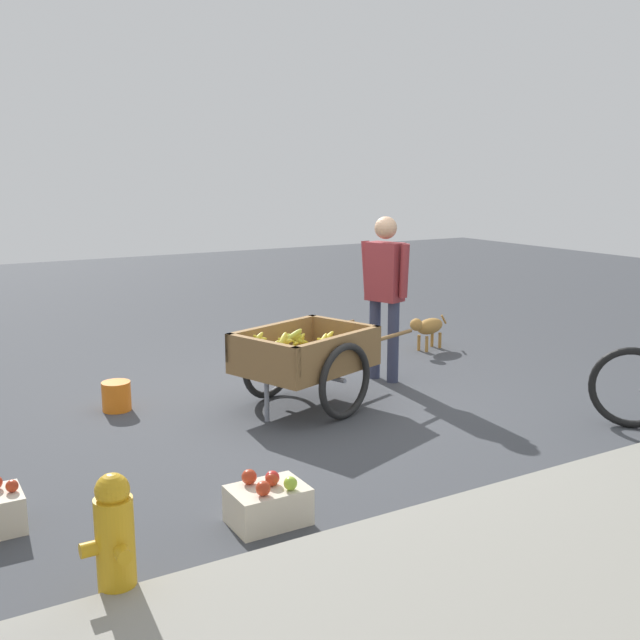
% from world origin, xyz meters
% --- Properties ---
extents(ground_plane, '(24.00, 24.00, 0.00)m').
position_xyz_m(ground_plane, '(0.00, 0.00, 0.00)').
color(ground_plane, '#3D3F44').
extents(fruit_cart, '(1.81, 1.25, 0.74)m').
position_xyz_m(fruit_cart, '(0.28, 0.07, 0.44)').
color(fruit_cart, olive).
rests_on(fruit_cart, ground).
extents(vendor_person, '(0.30, 0.54, 1.59)m').
position_xyz_m(vendor_person, '(-0.80, -0.31, 0.95)').
color(vendor_person, '#333851').
rests_on(vendor_person, ground).
extents(dog, '(0.65, 0.30, 0.40)m').
position_xyz_m(dog, '(-1.95, -1.07, 0.27)').
color(dog, '#AD7A38').
rests_on(dog, ground).
extents(fire_hydrant, '(0.25, 0.25, 0.67)m').
position_xyz_m(fire_hydrant, '(2.52, 2.26, 0.33)').
color(fire_hydrant, gold).
rests_on(fire_hydrant, ground).
extents(plastic_bucket, '(0.24, 0.24, 0.25)m').
position_xyz_m(plastic_bucket, '(1.71, -0.69, 0.13)').
color(plastic_bucket, orange).
rests_on(plastic_bucket, ground).
extents(mixed_fruit_crate, '(0.44, 0.32, 0.31)m').
position_xyz_m(mixed_fruit_crate, '(1.53, 1.84, 0.12)').
color(mixed_fruit_crate, beige).
rests_on(mixed_fruit_crate, ground).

